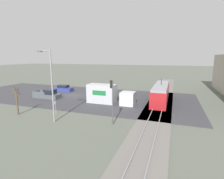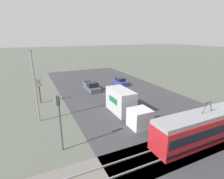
% 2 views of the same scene
% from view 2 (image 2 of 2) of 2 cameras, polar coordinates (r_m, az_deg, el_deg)
% --- Properties ---
extents(ground_plane, '(320.00, 320.00, 0.00)m').
position_cam_2_polar(ground_plane, '(34.77, 1.40, -0.96)').
color(ground_plane, '#565B51').
extents(road_surface, '(20.71, 51.42, 0.08)m').
position_cam_2_polar(road_surface, '(34.76, 1.40, -0.89)').
color(road_surface, '#38383D').
rests_on(road_surface, ground).
extents(rail_bed, '(74.38, 4.40, 0.22)m').
position_cam_2_polar(rail_bed, '(21.30, 25.64, -15.15)').
color(rail_bed, slate).
rests_on(rail_bed, ground).
extents(light_rail_tram, '(12.58, 2.65, 4.33)m').
position_cam_2_polar(light_rail_tram, '(21.28, 27.93, -10.64)').
color(light_rail_tram, '#B21E23').
rests_on(light_rail_tram, ground).
extents(box_truck, '(2.48, 8.72, 3.40)m').
position_cam_2_polar(box_truck, '(24.49, 4.16, -4.91)').
color(box_truck, silver).
rests_on(box_truck, ground).
extents(pickup_truck, '(2.08, 5.75, 1.83)m').
position_cam_2_polar(pickup_truck, '(36.08, -6.74, 0.88)').
color(pickup_truck, '#4C5156').
rests_on(pickup_truck, ground).
extents(sedan_car_0, '(1.86, 4.75, 1.57)m').
position_cam_2_polar(sedan_car_0, '(40.03, 2.65, 2.57)').
color(sedan_car_0, navy).
rests_on(sedan_car_0, ground).
extents(traffic_light_pole, '(0.28, 0.47, 5.61)m').
position_cam_2_polar(traffic_light_pole, '(17.22, -16.73, -8.44)').
color(traffic_light_pole, '#47474C').
rests_on(traffic_light_pole, ground).
extents(street_tree, '(1.04, 0.86, 4.35)m').
position_cam_2_polar(street_tree, '(31.22, -22.60, -0.65)').
color(street_tree, brown).
rests_on(street_tree, ground).
extents(street_lamp_near_crossing, '(0.36, 1.95, 9.26)m').
position_cam_2_polar(street_lamp_near_crossing, '(23.85, -23.95, 2.18)').
color(street_lamp_near_crossing, gray).
rests_on(street_lamp_near_crossing, ground).
extents(no_parking_sign, '(0.32, 0.08, 2.10)m').
position_cam_2_polar(no_parking_sign, '(26.43, -18.02, -4.88)').
color(no_parking_sign, gray).
rests_on(no_parking_sign, ground).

